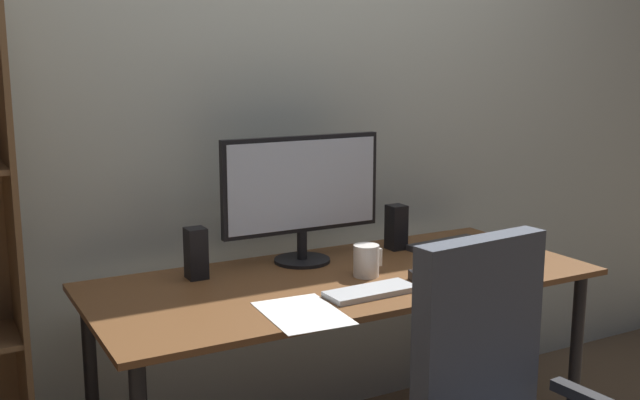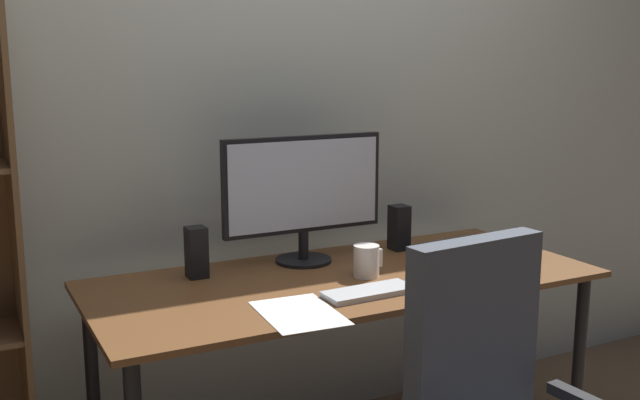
{
  "view_description": "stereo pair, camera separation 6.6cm",
  "coord_description": "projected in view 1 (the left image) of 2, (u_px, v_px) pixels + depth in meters",
  "views": [
    {
      "loc": [
        -1.21,
        -2.05,
        1.46
      ],
      "look_at": [
        -0.07,
        0.03,
        1.0
      ],
      "focal_mm": 41.67,
      "sensor_mm": 36.0,
      "label": 1
    },
    {
      "loc": [
        -1.16,
        -2.08,
        1.46
      ],
      "look_at": [
        -0.07,
        0.03,
        1.0
      ],
      "focal_mm": 41.67,
      "sensor_mm": 36.0,
      "label": 2
    }
  ],
  "objects": [
    {
      "name": "keyboard",
      "position": [
        371.0,
        292.0,
        2.28
      ],
      "size": [
        0.29,
        0.12,
        0.02
      ],
      "primitive_type": "cube",
      "rotation": [
        0.0,
        0.0,
        0.03
      ],
      "color": "#B7BABC",
      "rests_on": "desk"
    },
    {
      "name": "speaker_right",
      "position": [
        396.0,
        227.0,
        2.81
      ],
      "size": [
        0.06,
        0.07,
        0.17
      ],
      "primitive_type": "cube",
      "color": "black",
      "rests_on": "desk"
    },
    {
      "name": "paper_sheet",
      "position": [
        303.0,
        313.0,
        2.11
      ],
      "size": [
        0.23,
        0.31,
        0.0
      ],
      "primitive_type": "cube",
      "rotation": [
        0.0,
        0.0,
        -0.07
      ],
      "color": "white",
      "rests_on": "desk"
    },
    {
      "name": "coffee_mug",
      "position": [
        366.0,
        261.0,
        2.46
      ],
      "size": [
        0.1,
        0.09,
        0.11
      ],
      "color": "white",
      "rests_on": "desk"
    },
    {
      "name": "desk",
      "position": [
        344.0,
        299.0,
        2.49
      ],
      "size": [
        1.68,
        0.73,
        0.74
      ],
      "color": "brown",
      "rests_on": "ground"
    },
    {
      "name": "monitor",
      "position": [
        302.0,
        190.0,
        2.59
      ],
      "size": [
        0.6,
        0.2,
        0.45
      ],
      "color": "black",
      "rests_on": "desk"
    },
    {
      "name": "back_wall",
      "position": [
        274.0,
        99.0,
        2.83
      ],
      "size": [
        6.4,
        0.1,
        2.6
      ],
      "primitive_type": "cube",
      "color": "beige",
      "rests_on": "ground"
    },
    {
      "name": "speaker_left",
      "position": [
        196.0,
        253.0,
        2.43
      ],
      "size": [
        0.06,
        0.07,
        0.17
      ],
      "primitive_type": "cube",
      "color": "black",
      "rests_on": "desk"
    },
    {
      "name": "laptop",
      "position": [
        458.0,
        248.0,
        2.8
      ],
      "size": [
        0.34,
        0.26,
        0.02
      ],
      "primitive_type": "cube",
      "rotation": [
        0.0,
        0.0,
        0.1
      ],
      "color": "#2D2D30",
      "rests_on": "desk"
    },
    {
      "name": "mouse",
      "position": [
        421.0,
        278.0,
        2.4
      ],
      "size": [
        0.08,
        0.11,
        0.03
      ],
      "primitive_type": "cube",
      "rotation": [
        0.0,
        0.0,
        -0.27
      ],
      "color": "black",
      "rests_on": "desk"
    }
  ]
}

